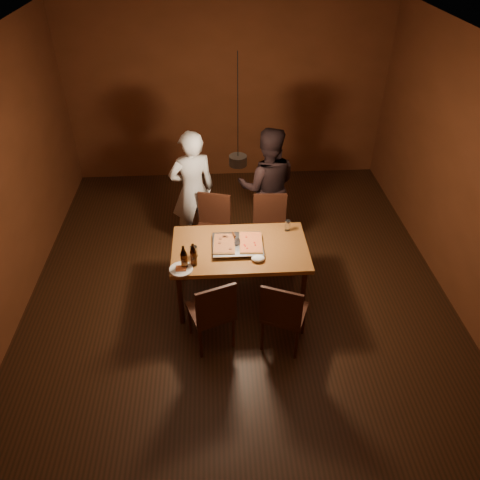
{
  "coord_description": "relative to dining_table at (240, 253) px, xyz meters",
  "views": [
    {
      "loc": [
        -0.23,
        -4.22,
        3.88
      ],
      "look_at": [
        0.01,
        -0.12,
        0.85
      ],
      "focal_mm": 35.0,
      "sensor_mm": 36.0,
      "label": 1
    }
  ],
  "objects": [
    {
      "name": "pizza_tray",
      "position": [
        -0.03,
        0.0,
        0.1
      ],
      "size": [
        0.56,
        0.46,
        0.05
      ],
      "primitive_type": "cube",
      "rotation": [
        0.0,
        0.0,
        -0.01
      ],
      "color": "silver",
      "rests_on": "dining_table"
    },
    {
      "name": "beer_bottle_b",
      "position": [
        -0.5,
        -0.27,
        0.21
      ],
      "size": [
        0.07,
        0.07,
        0.27
      ],
      "color": "black",
      "rests_on": "dining_table"
    },
    {
      "name": "beer_bottle_a",
      "position": [
        -0.6,
        -0.31,
        0.21
      ],
      "size": [
        0.07,
        0.07,
        0.27
      ],
      "color": "black",
      "rests_on": "dining_table"
    },
    {
      "name": "chair_far_right",
      "position": [
        0.43,
        0.77,
        -0.14
      ],
      "size": [
        0.43,
        0.43,
        0.49
      ],
      "rotation": [
        0.0,
        0.0,
        3.11
      ],
      "color": "#38190F",
      "rests_on": "floor"
    },
    {
      "name": "pizza_meat",
      "position": [
        -0.17,
        0.0,
        0.13
      ],
      "size": [
        0.25,
        0.38,
        0.02
      ],
      "primitive_type": "cube",
      "rotation": [
        0.0,
        0.0,
        -0.06
      ],
      "color": "maroon",
      "rests_on": "pizza_tray"
    },
    {
      "name": "pizza_cheese",
      "position": [
        0.12,
        0.01,
        0.13
      ],
      "size": [
        0.27,
        0.41,
        0.02
      ],
      "primitive_type": "cube",
      "rotation": [
        0.0,
        0.0,
        -0.05
      ],
      "color": "gold",
      "rests_on": "pizza_tray"
    },
    {
      "name": "chair_near_left",
      "position": [
        -0.32,
        -0.72,
        -0.14
      ],
      "size": [
        0.54,
        0.54,
        0.49
      ],
      "rotation": [
        0.0,
        0.0,
        0.35
      ],
      "color": "#38190F",
      "rests_on": "floor"
    },
    {
      "name": "water_glass_left",
      "position": [
        -0.5,
        -0.13,
        0.14
      ],
      "size": [
        0.08,
        0.08,
        0.13
      ],
      "primitive_type": "cylinder",
      "color": "silver",
      "rests_on": "dining_table"
    },
    {
      "name": "diner_white",
      "position": [
        -0.54,
        1.16,
        0.14
      ],
      "size": [
        0.68,
        0.54,
        1.63
      ],
      "primitive_type": "imported",
      "rotation": [
        0.0,
        0.0,
        3.43
      ],
      "color": "silver",
      "rests_on": "floor"
    },
    {
      "name": "pendant_lamp",
      "position": [
        -0.01,
        0.12,
        1.08
      ],
      "size": [
        0.18,
        0.18,
        1.1
      ],
      "color": "black",
      "rests_on": "ceiling"
    },
    {
      "name": "plate_slice",
      "position": [
        -0.63,
        -0.35,
        0.08
      ],
      "size": [
        0.25,
        0.25,
        0.03
      ],
      "color": "white",
      "rests_on": "dining_table"
    },
    {
      "name": "chair_near_right",
      "position": [
        0.38,
        -0.79,
        -0.14
      ],
      "size": [
        0.55,
        0.55,
        0.49
      ],
      "rotation": [
        0.0,
        0.0,
        -0.39
      ],
      "color": "#38190F",
      "rests_on": "floor"
    },
    {
      "name": "spatula",
      "position": [
        -0.04,
        0.02,
        0.14
      ],
      "size": [
        0.13,
        0.25,
        0.04
      ],
      "primitive_type": null,
      "rotation": [
        0.0,
        0.0,
        0.19
      ],
      "color": "silver",
      "rests_on": "pizza_tray"
    },
    {
      "name": "room_shell",
      "position": [
        -0.01,
        0.12,
        0.72
      ],
      "size": [
        6.0,
        6.0,
        6.0
      ],
      "color": "#33190E",
      "rests_on": "ground"
    },
    {
      "name": "diner_dark",
      "position": [
        0.43,
        1.21,
        0.14
      ],
      "size": [
        0.83,
        0.67,
        1.62
      ],
      "primitive_type": "imported",
      "rotation": [
        0.0,
        0.0,
        3.07
      ],
      "color": "black",
      "rests_on": "floor"
    },
    {
      "name": "chair_far_left",
      "position": [
        -0.3,
        0.83,
        -0.14
      ],
      "size": [
        0.52,
        0.52,
        0.49
      ],
      "rotation": [
        0.0,
        0.0,
        2.87
      ],
      "color": "#38190F",
      "rests_on": "floor"
    },
    {
      "name": "napkin",
      "position": [
        0.18,
        -0.25,
        0.1
      ],
      "size": [
        0.14,
        0.11,
        0.06
      ],
      "primitive_type": "ellipsoid",
      "color": "white",
      "rests_on": "dining_table"
    },
    {
      "name": "dining_table",
      "position": [
        0.0,
        0.0,
        0.0
      ],
      "size": [
        1.5,
        0.9,
        0.75
      ],
      "color": "#9A5B27",
      "rests_on": "floor"
    },
    {
      "name": "water_glass_right",
      "position": [
        0.57,
        0.3,
        0.14
      ],
      "size": [
        0.06,
        0.06,
        0.13
      ],
      "primitive_type": "cylinder",
      "color": "silver",
      "rests_on": "dining_table"
    }
  ]
}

